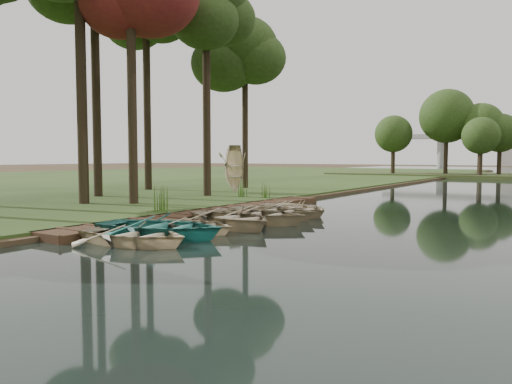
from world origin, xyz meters
The scene contains 18 objects.
ground centered at (0.00, 0.00, 0.00)m, with size 300.00×300.00×0.00m, color #3D2F1D.
boardwalk centered at (-1.60, 0.00, 0.15)m, with size 1.60×16.00×0.30m, color #382415.
rowboat_0 centered at (0.87, -6.83, 0.41)m, with size 2.46×3.44×0.71m, color #C9B792.
rowboat_1 centered at (0.71, -5.62, 0.47)m, with size 2.86×4.01×0.83m, color #2D7E74.
rowboat_2 centered at (0.75, -4.21, 0.37)m, with size 2.20×3.08×0.64m, color #C9B792.
rowboat_3 centered at (1.11, -2.55, 0.46)m, with size 2.85×3.99×0.83m, color #C9B792.
rowboat_4 centered at (1.28, -1.16, 0.45)m, with size 2.78×3.89×0.81m, color #C9B792.
rowboat_5 centered at (1.06, 0.31, 0.44)m, with size 2.67×3.73×0.77m, color #C9B792.
rowboat_6 centered at (1.22, 1.70, 0.42)m, with size 2.54×3.56×0.74m, color #C9B792.
rowboat_7 centered at (0.90, 2.74, 0.37)m, with size 2.24×3.13×0.65m, color #C9B792.
stored_rowboat centered at (-6.57, 8.31, 0.60)m, with size 2.10×2.94×0.61m, color #C9B792.
tree_4 centered at (-6.67, 5.80, 10.35)m, with size 4.02×4.02×11.94m.
tree_5 centered at (-13.49, 7.89, 12.44)m, with size 5.37×5.37×14.55m.
tree_6 centered at (-8.98, 13.02, 9.18)m, with size 4.79×4.79×10.99m.
reeds_0 centered at (-3.20, -1.36, 0.77)m, with size 0.60×0.60×0.94m, color #3F661E.
reeds_1 centered at (-2.87, -1.87, 0.87)m, with size 0.60×0.60×1.13m, color #3F661E.
reeds_2 centered at (-4.47, 6.24, 0.80)m, with size 0.60×0.60×0.99m, color #3F661E.
reeds_3 centered at (-3.10, 6.38, 0.75)m, with size 0.60×0.60×0.90m, color #3F661E.
Camera 1 is at (11.30, -16.54, 2.50)m, focal length 35.00 mm.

